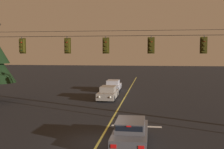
# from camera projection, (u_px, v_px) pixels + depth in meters

# --- Properties ---
(ground_plane) EXTENTS (180.00, 180.00, 0.00)m
(ground_plane) POSITION_uv_depth(u_px,v_px,m) (98.00, 144.00, 14.88)
(ground_plane) COLOR black
(lane_centre_stripe) EXTENTS (0.14, 60.00, 0.01)m
(lane_centre_stripe) POSITION_uv_depth(u_px,v_px,m) (120.00, 106.00, 25.17)
(lane_centre_stripe) COLOR #D1C64C
(lane_centre_stripe) RESTS_ON ground
(stop_bar_paint) EXTENTS (3.40, 0.36, 0.01)m
(stop_bar_paint) POSITION_uv_depth(u_px,v_px,m) (136.00, 126.00, 18.39)
(stop_bar_paint) COLOR silver
(stop_bar_paint) RESTS_ON ground
(signal_span_assembly) EXTENTS (19.80, 0.32, 7.54)m
(signal_span_assembly) POSITION_uv_depth(u_px,v_px,m) (110.00, 68.00, 18.93)
(signal_span_assembly) COLOR #2D2116
(signal_span_assembly) RESTS_ON ground
(traffic_light_leftmost) EXTENTS (0.48, 0.41, 1.22)m
(traffic_light_leftmost) POSITION_uv_depth(u_px,v_px,m) (22.00, 46.00, 19.70)
(traffic_light_leftmost) COLOR black
(traffic_light_left_inner) EXTENTS (0.48, 0.41, 1.22)m
(traffic_light_left_inner) POSITION_uv_depth(u_px,v_px,m) (67.00, 46.00, 19.22)
(traffic_light_left_inner) COLOR black
(traffic_light_centre) EXTENTS (0.48, 0.41, 1.22)m
(traffic_light_centre) POSITION_uv_depth(u_px,v_px,m) (106.00, 45.00, 18.83)
(traffic_light_centre) COLOR black
(traffic_light_right_inner) EXTENTS (0.48, 0.41, 1.22)m
(traffic_light_right_inner) POSITION_uv_depth(u_px,v_px,m) (151.00, 45.00, 18.39)
(traffic_light_right_inner) COLOR black
(traffic_light_rightmost) EXTENTS (0.48, 0.41, 1.22)m
(traffic_light_rightmost) POSITION_uv_depth(u_px,v_px,m) (204.00, 45.00, 17.90)
(traffic_light_rightmost) COLOR black
(car_waiting_near_lane) EXTENTS (1.80, 4.33, 1.39)m
(car_waiting_near_lane) POSITION_uv_depth(u_px,v_px,m) (131.00, 133.00, 14.69)
(car_waiting_near_lane) COLOR #4C4C51
(car_waiting_near_lane) RESTS_ON ground
(car_oncoming_lead) EXTENTS (1.80, 4.42, 1.39)m
(car_oncoming_lead) POSITION_uv_depth(u_px,v_px,m) (108.00, 93.00, 29.10)
(car_oncoming_lead) COLOR gray
(car_oncoming_lead) RESTS_ON ground
(car_oncoming_trailing) EXTENTS (1.80, 4.42, 1.39)m
(car_oncoming_trailing) POSITION_uv_depth(u_px,v_px,m) (113.00, 86.00, 35.51)
(car_oncoming_trailing) COLOR #A5A5AD
(car_oncoming_trailing) RESTS_ON ground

